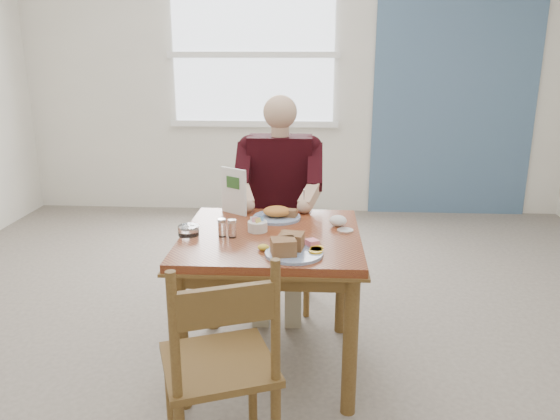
# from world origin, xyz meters

# --- Properties ---
(floor) EXTENTS (6.00, 6.00, 0.00)m
(floor) POSITION_xyz_m (0.00, 0.00, 0.00)
(floor) COLOR #62584F
(floor) RESTS_ON ground
(wall_back) EXTENTS (5.50, 0.00, 5.50)m
(wall_back) POSITION_xyz_m (0.00, 3.00, 1.40)
(wall_back) COLOR silver
(wall_back) RESTS_ON ground
(accent_panel) EXTENTS (1.60, 0.02, 2.80)m
(accent_panel) POSITION_xyz_m (1.60, 2.98, 1.40)
(accent_panel) COLOR #476484
(accent_panel) RESTS_ON ground
(lemon_wedge) EXTENTS (0.06, 0.05, 0.03)m
(lemon_wedge) POSITION_xyz_m (-0.02, -0.24, 0.77)
(lemon_wedge) COLOR yellow
(lemon_wedge) RESTS_ON table
(napkin) EXTENTS (0.10, 0.08, 0.06)m
(napkin) POSITION_xyz_m (0.34, 0.15, 0.78)
(napkin) COLOR white
(napkin) RESTS_ON table
(metal_dish) EXTENTS (0.10, 0.10, 0.01)m
(metal_dish) POSITION_xyz_m (0.38, 0.06, 0.76)
(metal_dish) COLOR silver
(metal_dish) RESTS_ON table
(window) EXTENTS (1.72, 0.04, 1.42)m
(window) POSITION_xyz_m (-0.40, 2.97, 1.60)
(window) COLOR white
(window) RESTS_ON wall_back
(table) EXTENTS (0.92, 0.92, 0.75)m
(table) POSITION_xyz_m (0.00, 0.00, 0.64)
(table) COLOR brown
(table) RESTS_ON ground
(chair_far) EXTENTS (0.42, 0.42, 0.95)m
(chair_far) POSITION_xyz_m (0.00, 0.80, 0.48)
(chair_far) COLOR brown
(chair_far) RESTS_ON ground
(chair_near) EXTENTS (0.54, 0.54, 0.95)m
(chair_near) POSITION_xyz_m (-0.13, -0.79, 0.48)
(chair_near) COLOR brown
(chair_near) RESTS_ON ground
(diner) EXTENTS (0.53, 0.56, 1.39)m
(diner) POSITION_xyz_m (0.00, 0.71, 0.81)
(diner) COLOR gray
(diner) RESTS_ON chair_far
(near_plate) EXTENTS (0.29, 0.28, 0.09)m
(near_plate) POSITION_xyz_m (0.12, -0.29, 0.78)
(near_plate) COLOR white
(near_plate) RESTS_ON table
(far_plate) EXTENTS (0.32, 0.32, 0.07)m
(far_plate) POSITION_xyz_m (0.02, 0.26, 0.78)
(far_plate) COLOR white
(far_plate) RESTS_ON table
(caddy) EXTENTS (0.13, 0.13, 0.08)m
(caddy) POSITION_xyz_m (-0.07, 0.04, 0.78)
(caddy) COLOR white
(caddy) RESTS_ON table
(shakers) EXTENTS (0.10, 0.06, 0.09)m
(shakers) POSITION_xyz_m (-0.21, -0.06, 0.80)
(shakers) COLOR white
(shakers) RESTS_ON table
(creamer) EXTENTS (0.13, 0.13, 0.05)m
(creamer) POSITION_xyz_m (-0.41, -0.04, 0.78)
(creamer) COLOR white
(creamer) RESTS_ON table
(menu) EXTENTS (0.16, 0.11, 0.26)m
(menu) POSITION_xyz_m (-0.24, 0.34, 0.88)
(menu) COLOR white
(menu) RESTS_ON table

